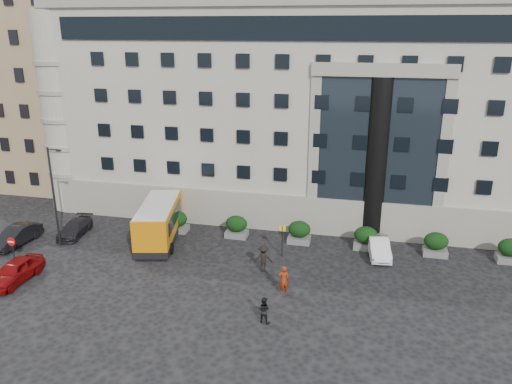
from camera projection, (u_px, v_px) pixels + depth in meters
The scene contains 24 objects.
ground at pixel (190, 279), 34.28m from camera, with size 120.00×120.00×0.00m, color black.
civic_building at pixel (317, 105), 50.52m from camera, with size 44.00×24.00×18.00m, color #A6A292.
entrance_column at pixel (376, 161), 39.22m from camera, with size 1.80×1.80×13.00m, color black.
apartment_near at pixel (43, 89), 54.70m from camera, with size 14.00×14.00×20.00m, color #967D57.
apartment_far at pixel (101, 67), 71.67m from camera, with size 13.00×13.00×22.00m, color brown.
hedge_a at pixel (177, 221), 42.05m from camera, with size 1.80×1.26×1.84m.
hedge_b at pixel (236, 226), 40.95m from camera, with size 1.80×1.26×1.84m.
hedge_c at pixel (299, 232), 39.85m from camera, with size 1.80×1.26×1.84m.
hedge_d at pixel (366, 238), 38.75m from camera, with size 1.80×1.26×1.84m.
hedge_e at pixel (436, 244), 37.65m from camera, with size 1.80×1.26×1.84m.
hedge_f at pixel (510, 250), 36.55m from camera, with size 1.80×1.26×1.84m.
street_lamp at pixel (54, 194), 38.20m from camera, with size 1.16×0.18×8.00m.
bus_stop_sign at pixel (282, 235), 37.20m from camera, with size 0.50×0.08×2.52m.
no_entry_sign at pixel (12, 246), 35.55m from camera, with size 0.64×0.16×2.32m.
minibus at pixel (159, 221), 39.91m from camera, with size 4.24×8.00×3.18m.
red_truck at pixel (94, 172), 54.13m from camera, with size 2.91×5.53×2.87m.
parked_car_a at pixel (15, 271), 33.82m from camera, with size 1.81×4.49×1.53m, color maroon.
parked_car_b at pixel (16, 236), 39.58m from camera, with size 1.57×4.49×1.48m, color black.
parked_car_c at pixel (75, 228), 41.45m from camera, with size 1.71×4.21×1.22m, color black.
parked_car_d at pixel (85, 192), 50.41m from camera, with size 2.20×4.78×1.33m, color black.
white_taxi at pixel (379, 247), 37.66m from camera, with size 1.46×4.17×1.38m, color white.
pedestrian_a at pixel (284, 280), 32.17m from camera, with size 0.72×0.47×1.97m, color maroon.
pedestrian_b at pixel (264, 310), 29.10m from camera, with size 0.79×0.61×1.62m, color black.
pedestrian_c at pixel (263, 258), 35.18m from camera, with size 1.27×0.73×1.97m, color black.
Camera 1 is at (11.23, -28.85, 16.54)m, focal length 35.00 mm.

